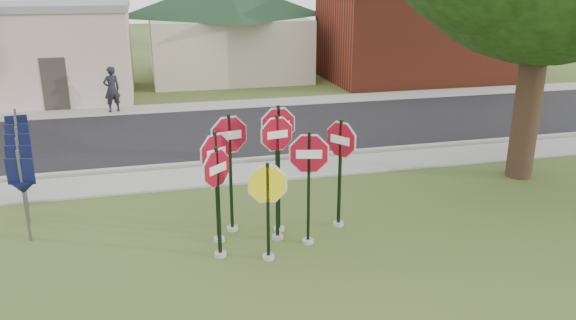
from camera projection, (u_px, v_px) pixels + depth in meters
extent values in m
plane|color=#324D1D|center=(290.00, 269.00, 10.71)|extent=(120.00, 120.00, 0.00)
cube|color=gray|center=(241.00, 174.00, 15.76)|extent=(60.00, 1.60, 0.06)
cube|color=black|center=(220.00, 133.00, 19.91)|extent=(60.00, 7.00, 0.04)
cube|color=gray|center=(206.00, 106.00, 23.86)|extent=(60.00, 1.60, 0.06)
cube|color=gray|center=(235.00, 161.00, 16.67)|extent=(60.00, 0.20, 0.14)
cylinder|color=#9E9C94|center=(278.00, 237.00, 11.92)|extent=(0.24, 0.24, 0.08)
cube|color=black|center=(277.00, 179.00, 11.51)|extent=(0.07, 0.06, 2.70)
cylinder|color=white|center=(277.00, 134.00, 11.21)|extent=(0.95, 0.23, 0.98)
cylinder|color=maroon|center=(277.00, 134.00, 11.21)|extent=(0.89, 0.22, 0.90)
cube|color=white|center=(277.00, 134.00, 11.21)|extent=(0.44, 0.11, 0.16)
cylinder|color=#9E9C94|center=(268.00, 257.00, 11.08)|extent=(0.24, 0.24, 0.08)
cube|color=black|center=(268.00, 212.00, 10.78)|extent=(0.06, 0.06, 1.99)
cylinder|color=white|center=(268.00, 185.00, 10.60)|extent=(1.06, 0.11, 1.06)
cylinder|color=yellow|center=(268.00, 185.00, 10.60)|extent=(0.98, 0.11, 0.98)
cylinder|color=#9E9C94|center=(220.00, 254.00, 11.19)|extent=(0.24, 0.24, 0.08)
cube|color=black|center=(218.00, 203.00, 10.84)|extent=(0.08, 0.08, 2.27)
cylinder|color=white|center=(217.00, 168.00, 10.62)|extent=(0.77, 0.72, 1.04)
cylinder|color=maroon|center=(217.00, 168.00, 10.62)|extent=(0.72, 0.67, 0.96)
cube|color=white|center=(217.00, 168.00, 10.62)|extent=(0.36, 0.33, 0.17)
cylinder|color=#9E9C94|center=(308.00, 241.00, 11.74)|extent=(0.24, 0.24, 0.08)
cube|color=black|center=(309.00, 189.00, 11.37)|extent=(0.07, 0.06, 2.41)
cylinder|color=white|center=(309.00, 154.00, 11.14)|extent=(1.10, 0.29, 1.13)
cylinder|color=maroon|center=(309.00, 154.00, 11.14)|extent=(1.02, 0.27, 1.04)
cube|color=white|center=(309.00, 154.00, 11.14)|extent=(0.51, 0.14, 0.18)
cylinder|color=#9E9C94|center=(279.00, 229.00, 12.30)|extent=(0.24, 0.24, 0.08)
cube|color=black|center=(279.00, 170.00, 11.88)|extent=(0.06, 0.05, 2.81)
cylinder|color=white|center=(278.00, 125.00, 11.57)|extent=(1.01, 0.03, 1.01)
cylinder|color=maroon|center=(278.00, 125.00, 11.57)|extent=(0.94, 0.04, 0.94)
cube|color=white|center=(278.00, 125.00, 11.57)|extent=(0.47, 0.02, 0.16)
cylinder|color=#9E9C94|center=(232.00, 228.00, 12.33)|extent=(0.24, 0.24, 0.08)
cube|color=black|center=(231.00, 174.00, 11.93)|extent=(0.07, 0.06, 2.62)
cylinder|color=white|center=(229.00, 135.00, 11.66)|extent=(1.09, 0.26, 1.11)
cylinder|color=maroon|center=(229.00, 135.00, 11.66)|extent=(1.01, 0.25, 1.03)
cube|color=white|center=(229.00, 135.00, 11.66)|extent=(0.50, 0.12, 0.18)
cylinder|color=#9E9C94|center=(338.00, 224.00, 12.55)|extent=(0.24, 0.24, 0.08)
cube|color=black|center=(340.00, 174.00, 12.18)|extent=(0.07, 0.08, 2.44)
cylinder|color=white|center=(341.00, 140.00, 11.94)|extent=(0.60, 0.93, 1.10)
cylinder|color=maroon|center=(341.00, 140.00, 11.94)|extent=(0.56, 0.87, 1.01)
cube|color=white|center=(341.00, 140.00, 11.94)|extent=(0.28, 0.43, 0.17)
cylinder|color=#9E9C94|center=(219.00, 239.00, 11.82)|extent=(0.24, 0.24, 0.08)
cube|color=black|center=(217.00, 188.00, 11.46)|extent=(0.08, 0.08, 2.39)
cylinder|color=white|center=(215.00, 152.00, 11.22)|extent=(0.88, 0.61, 1.06)
cylinder|color=maroon|center=(215.00, 152.00, 11.22)|extent=(0.82, 0.57, 0.98)
cube|color=white|center=(215.00, 152.00, 11.22)|extent=(0.41, 0.28, 0.17)
cube|color=#59595E|center=(24.00, 197.00, 11.53)|extent=(0.05, 0.05, 2.00)
cube|color=black|center=(20.00, 172.00, 11.36)|extent=(0.55, 0.13, 0.55)
cone|color=black|center=(23.00, 188.00, 11.47)|extent=(0.65, 0.65, 0.25)
cube|color=#59595E|center=(23.00, 181.00, 12.40)|extent=(0.05, 0.05, 2.00)
cube|color=black|center=(19.00, 158.00, 12.23)|extent=(0.55, 0.09, 0.55)
cone|color=black|center=(22.00, 173.00, 12.34)|extent=(0.62, 0.62, 0.25)
cube|color=#59595E|center=(22.00, 168.00, 13.28)|extent=(0.05, 0.05, 2.00)
cube|color=black|center=(18.00, 145.00, 13.10)|extent=(0.55, 0.05, 0.55)
cone|color=black|center=(21.00, 160.00, 13.21)|extent=(0.58, 0.58, 0.25)
cube|color=#59595E|center=(21.00, 156.00, 14.15)|extent=(0.05, 0.05, 2.00)
cube|color=black|center=(17.00, 135.00, 13.98)|extent=(0.55, 0.05, 0.55)
cone|color=black|center=(20.00, 148.00, 14.09)|extent=(0.58, 0.58, 0.25)
cube|color=#59595E|center=(20.00, 145.00, 15.02)|extent=(0.05, 0.05, 2.00)
cube|color=black|center=(17.00, 125.00, 14.85)|extent=(0.55, 0.09, 0.55)
cone|color=black|center=(19.00, 138.00, 14.96)|extent=(0.62, 0.62, 0.25)
cube|color=#332D28|center=(55.00, 85.00, 22.79)|extent=(1.00, 0.10, 2.20)
cube|color=#BAAF94|center=(226.00, 46.00, 30.93)|extent=(8.00, 8.00, 3.20)
cube|color=maroon|center=(421.00, 36.00, 29.84)|extent=(10.00, 6.00, 4.50)
cube|color=white|center=(412.00, 36.00, 26.55)|extent=(2.00, 0.08, 0.90)
cylinder|color=black|center=(532.00, 75.00, 14.80)|extent=(0.70, 0.70, 5.65)
cylinder|color=black|center=(502.00, 26.00, 39.16)|extent=(0.50, 0.50, 4.00)
imported|color=black|center=(112.00, 89.00, 22.53)|extent=(0.79, 0.67, 1.84)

